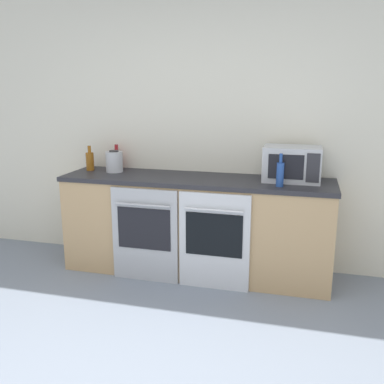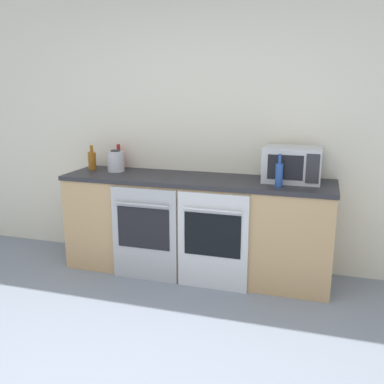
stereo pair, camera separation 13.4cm
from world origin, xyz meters
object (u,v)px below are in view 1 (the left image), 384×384
at_px(bottle_amber, 90,161).
at_px(bottle_red, 117,159).
at_px(microwave, 292,164).
at_px(bottle_blue, 280,174).
at_px(oven_left, 145,235).
at_px(oven_right, 214,241).
at_px(kettle, 114,162).

relative_size(bottle_amber, bottle_red, 0.99).
xyz_separation_m(microwave, bottle_blue, (-0.08, -0.25, -0.04)).
distance_m(oven_left, oven_right, 0.63).
xyz_separation_m(oven_right, kettle, (-1.07, 0.38, 0.57)).
distance_m(bottle_amber, bottle_red, 0.26).
bearing_deg(kettle, microwave, 0.58).
relative_size(oven_right, bottle_amber, 3.52).
bearing_deg(kettle, bottle_red, 106.22).
bearing_deg(bottle_red, microwave, -4.73).
bearing_deg(bottle_blue, bottle_red, 166.55).
relative_size(oven_left, kettle, 4.07).
xyz_separation_m(oven_right, bottle_amber, (-1.34, 0.39, 0.57)).
relative_size(oven_left, microwave, 1.76).
height_order(bottle_red, kettle, bottle_red).
relative_size(bottle_blue, kettle, 1.31).
relative_size(oven_left, oven_right, 1.00).
bearing_deg(bottle_red, kettle, -73.78).
bearing_deg(kettle, oven_left, -40.50).
bearing_deg(bottle_amber, kettle, -3.70).
xyz_separation_m(oven_left, bottle_amber, (-0.71, 0.39, 0.57)).
bearing_deg(oven_right, bottle_amber, 163.56).
distance_m(oven_left, microwave, 1.43).
xyz_separation_m(bottle_amber, kettle, (0.27, -0.02, 0.01)).
distance_m(bottle_amber, kettle, 0.27).
distance_m(bottle_amber, bottle_blue, 1.87).
xyz_separation_m(oven_right, bottle_red, (-1.11, 0.54, 0.57)).
bearing_deg(oven_left, bottle_blue, 7.28).
xyz_separation_m(microwave, kettle, (-1.67, -0.02, -0.05)).
distance_m(oven_right, bottle_red, 1.36).
xyz_separation_m(microwave, bottle_red, (-1.71, 0.14, -0.06)).
height_order(oven_right, kettle, kettle).
height_order(oven_left, oven_right, same).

